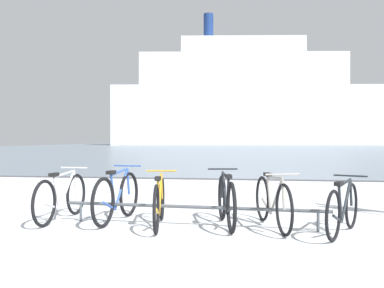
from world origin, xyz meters
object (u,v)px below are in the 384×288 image
object	(u,v)px
bicycle_1	(117,197)
bicycle_5	(343,208)
ferry_ship	(246,101)
bicycle_0	(61,197)
bicycle_3	(226,201)
bicycle_4	(272,202)
bicycle_2	(159,202)

from	to	relation	value
bicycle_1	bicycle_5	bearing A→B (deg)	-7.63
bicycle_5	ferry_ship	bearing A→B (deg)	92.36
ferry_ship	bicycle_1	bearing A→B (deg)	-89.93
bicycle_0	bicycle_3	size ratio (longest dim) A/B	1.04
bicycle_0	ferry_ship	distance (m)	81.23
bicycle_3	bicycle_4	world-z (taller)	same
bicycle_1	bicycle_5	size ratio (longest dim) A/B	1.13
bicycle_4	bicycle_5	bearing A→B (deg)	-18.38
bicycle_3	bicycle_4	size ratio (longest dim) A/B	0.97
bicycle_1	ferry_ship	distance (m)	81.20
ferry_ship	bicycle_2	bearing A→B (deg)	-89.42
bicycle_1	bicycle_5	distance (m)	3.28
bicycle_0	bicycle_4	world-z (taller)	bicycle_4
bicycle_3	bicycle_2	bearing A→B (deg)	-168.39
bicycle_2	bicycle_5	xyz separation A→B (m)	(2.52, -0.15, -0.01)
bicycle_1	bicycle_4	xyz separation A→B (m)	(2.34, -0.13, -0.01)
bicycle_1	bicycle_3	world-z (taller)	bicycle_1
bicycle_1	bicycle_0	bearing A→B (deg)	-178.62
bicycle_4	ferry_ship	world-z (taller)	ferry_ship
bicycle_0	bicycle_1	distance (m)	0.89
bicycle_0	bicycle_1	xyz separation A→B (m)	(0.89, 0.02, 0.02)
bicycle_4	ferry_ship	size ratio (longest dim) A/B	0.03
bicycle_5	ferry_ship	size ratio (longest dim) A/B	0.03
bicycle_4	bicycle_2	bearing A→B (deg)	-174.64
bicycle_1	ferry_ship	xyz separation A→B (m)	(-0.10, 80.79, 8.24)
bicycle_3	bicycle_4	bearing A→B (deg)	-3.85
bicycle_0	bicycle_1	bearing A→B (deg)	1.38
bicycle_4	ferry_ship	distance (m)	81.37
bicycle_2	bicycle_4	bearing A→B (deg)	5.36
bicycle_1	ferry_ship	bearing A→B (deg)	90.07
bicycle_1	bicycle_5	world-z (taller)	bicycle_1
bicycle_2	ferry_ship	size ratio (longest dim) A/B	0.03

